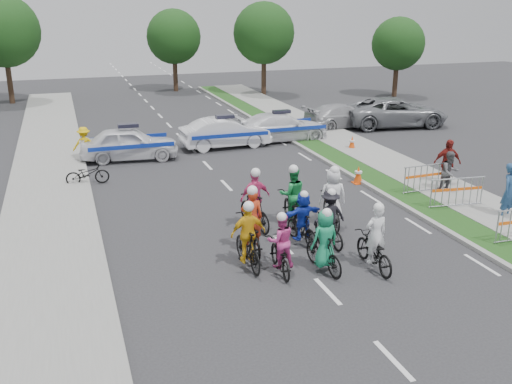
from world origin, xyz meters
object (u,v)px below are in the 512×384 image
object	(u,v)px
rider_2	(280,250)
barrier_2	(426,179)
rider_4	(329,222)
rider_7	(332,203)
rider_1	(324,247)
parked_bike	(87,174)
police_car_2	(281,127)
spectator_0	(510,192)
police_car_0	(129,144)
spectator_1	(450,172)
tree_1	(264,33)
tree_3	(3,31)
barrier_1	(457,194)
rider_5	(302,221)
cone_0	(358,175)
tree_4	(174,37)
rider_9	(255,206)
tree_2	(398,44)
rider_8	(292,203)
police_car_1	(225,133)
cone_1	(352,143)
civilian_suv	(395,112)
spectator_2	(447,163)
rider_3	(248,242)
civilian_sedan	(343,116)
rider_0	(374,247)
marshal_hiviz	(84,144)

from	to	relation	value
rider_2	barrier_2	bearing A→B (deg)	-144.88
rider_4	rider_7	distance (m)	1.41
rider_1	parked_bike	bearing A→B (deg)	-68.58
police_car_2	parked_bike	size ratio (longest dim) A/B	2.95
spectator_0	barrier_2	bearing A→B (deg)	89.92
rider_1	police_car_0	bearing A→B (deg)	-82.91
spectator_1	tree_1	distance (m)	24.85
rider_4	tree_3	bearing A→B (deg)	-72.67
rider_7	barrier_1	distance (m)	4.73
rider_1	tree_1	xyz separation A→B (m)	(8.61, 28.93, 3.84)
rider_1	barrier_1	xyz separation A→B (m)	(6.31, 2.85, -0.14)
rider_4	police_car_2	size ratio (longest dim) A/B	0.36
rider_5	cone_0	world-z (taller)	rider_5
tree_4	rider_9	bearing A→B (deg)	-96.51
cone_0	tree_2	distance (m)	22.80
parked_bike	police_car_0	bearing A→B (deg)	-32.01
rider_2	tree_4	distance (m)	33.04
rider_4	cone_0	distance (m)	6.21
rider_8	cone_0	bearing A→B (deg)	-133.77
tree_1	police_car_1	bearing A→B (deg)	-115.97
police_car_1	tree_3	distance (m)	20.57
rider_4	cone_1	xyz separation A→B (m)	(5.95, 9.77, -0.34)
spectator_1	spectator_0	bearing A→B (deg)	-91.80
rider_5	barrier_2	distance (m)	6.73
police_car_2	tree_4	world-z (taller)	tree_4
civilian_suv	tree_1	size ratio (longest dim) A/B	0.86
spectator_2	rider_3	bearing A→B (deg)	-142.13
rider_1	spectator_1	xyz separation A→B (m)	(7.18, 4.41, 0.10)
rider_9	police_car_1	world-z (taller)	rider_9
rider_4	rider_5	size ratio (longest dim) A/B	1.05
tree_1	tree_4	distance (m)	7.22
rider_5	spectator_1	xyz separation A→B (m)	(7.00, 2.57, 0.08)
civilian_sedan	spectator_1	xyz separation A→B (m)	(-1.61, -11.74, 0.13)
rider_2	spectator_2	world-z (taller)	spectator_2
rider_3	tree_1	world-z (taller)	tree_1
rider_7	barrier_1	bearing A→B (deg)	-168.28
rider_1	police_car_0	distance (m)	13.49
rider_0	spectator_0	world-z (taller)	rider_0
rider_2	rider_1	bearing A→B (deg)	170.07
rider_7	parked_bike	xyz separation A→B (m)	(-7.03, 7.02, -0.35)
rider_9	tree_2	world-z (taller)	tree_2
civilian_suv	tree_1	bearing A→B (deg)	21.42
marshal_hiviz	police_car_0	bearing A→B (deg)	171.20
civilian_sedan	parked_bike	distance (m)	15.59
spectator_0	police_car_1	bearing A→B (deg)	97.69
rider_2	cone_0	xyz separation A→B (m)	(5.70, 6.25, -0.30)
police_car_1	police_car_0	bearing A→B (deg)	97.13
tree_3	civilian_sedan	bearing A→B (deg)	-39.12
rider_1	rider_8	world-z (taller)	rider_8
rider_5	rider_7	world-z (taller)	rider_7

